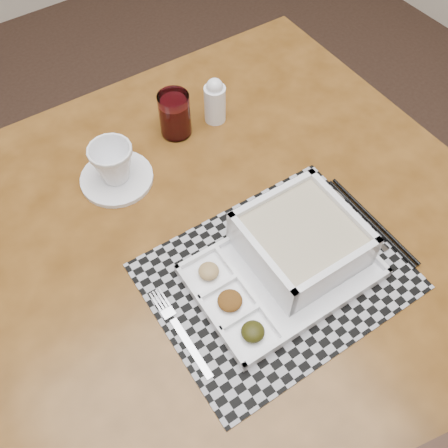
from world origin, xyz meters
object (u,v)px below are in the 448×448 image
(dining_table, at_px, (232,250))
(creamer_bottle, at_px, (215,101))
(juice_glass, at_px, (175,116))
(cup, at_px, (113,163))
(serving_tray, at_px, (295,250))

(dining_table, bearing_deg, creamer_bottle, 62.24)
(dining_table, distance_m, creamer_bottle, 0.33)
(juice_glass, xyz_separation_m, creamer_bottle, (0.09, -0.01, 0.01))
(dining_table, height_order, juice_glass, juice_glass)
(cup, bearing_deg, dining_table, -46.22)
(cup, height_order, creamer_bottle, creamer_bottle)
(serving_tray, distance_m, juice_glass, 0.41)
(cup, distance_m, creamer_bottle, 0.27)
(serving_tray, bearing_deg, creamer_bottle, 76.70)
(serving_tray, bearing_deg, juice_glass, 90.26)
(dining_table, xyz_separation_m, creamer_bottle, (0.14, 0.27, 0.13))
(cup, xyz_separation_m, creamer_bottle, (0.27, 0.03, 0.00))
(dining_table, distance_m, serving_tray, 0.17)
(cup, relative_size, juice_glass, 0.87)
(juice_glass, bearing_deg, dining_table, -99.61)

